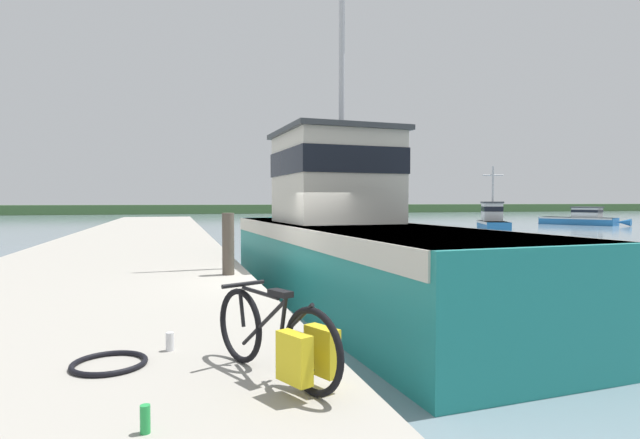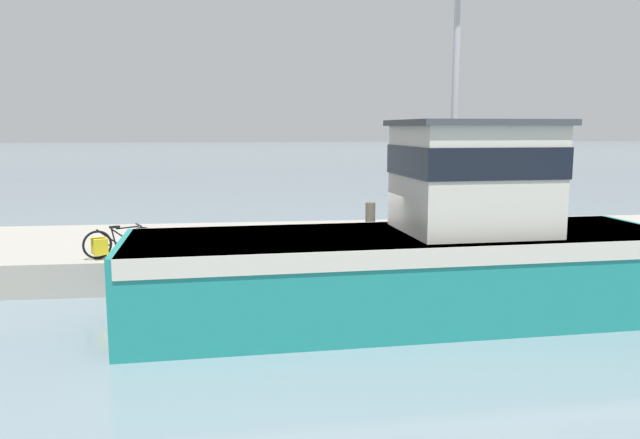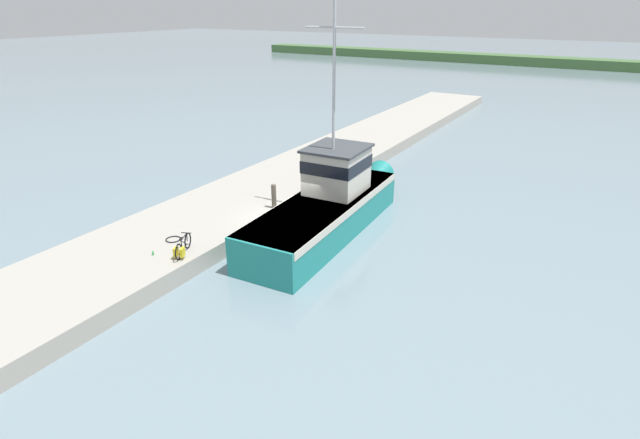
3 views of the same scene
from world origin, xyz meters
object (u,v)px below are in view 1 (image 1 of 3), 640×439
(bicycle_touring, at_px, (284,341))
(mooring_post, at_px, (228,244))
(boat_blue_far, at_px, (582,218))
(water_bottle_by_bike, at_px, (170,342))
(fishing_boat_main, at_px, (347,239))
(water_bottle_on_curb, at_px, (145,419))
(boat_orange_near, at_px, (493,221))

(bicycle_touring, height_order, mooring_post, mooring_post)
(boat_blue_far, relative_size, water_bottle_by_bike, 40.84)
(bicycle_touring, xyz_separation_m, water_bottle_by_bike, (-0.91, 1.18, -0.26))
(fishing_boat_main, relative_size, bicycle_touring, 8.27)
(mooring_post, relative_size, water_bottle_on_curb, 6.83)
(boat_blue_far, relative_size, water_bottle_on_curb, 40.92)
(fishing_boat_main, relative_size, water_bottle_by_bike, 72.07)
(water_bottle_on_curb, bearing_deg, mooring_post, 79.68)
(bicycle_touring, height_order, water_bottle_by_bike, bicycle_touring)
(boat_blue_far, height_order, water_bottle_on_curb, boat_blue_far)
(fishing_boat_main, distance_m, water_bottle_on_curb, 8.69)
(fishing_boat_main, bearing_deg, boat_orange_near, 44.43)
(boat_blue_far, height_order, bicycle_touring, boat_blue_far)
(water_bottle_by_bike, distance_m, water_bottle_on_curb, 1.82)
(boat_orange_near, height_order, bicycle_touring, boat_orange_near)
(mooring_post, bearing_deg, boat_orange_near, 44.55)
(mooring_post, distance_m, water_bottle_by_bike, 5.21)
(water_bottle_by_bike, bearing_deg, fishing_boat_main, 55.97)
(mooring_post, xyz_separation_m, water_bottle_by_bike, (-1.11, -5.06, -0.54))
(boat_blue_far, distance_m, bicycle_touring, 50.95)
(mooring_post, bearing_deg, boat_blue_far, 38.03)
(boat_blue_far, distance_m, water_bottle_by_bike, 50.83)
(bicycle_touring, bearing_deg, boat_blue_far, 19.03)
(boat_orange_near, relative_size, mooring_post, 4.10)
(mooring_post, xyz_separation_m, water_bottle_on_curb, (-1.25, -6.87, -0.54))
(boat_orange_near, bearing_deg, boat_blue_far, 52.40)
(water_bottle_on_curb, bearing_deg, boat_blue_far, 43.14)
(fishing_boat_main, bearing_deg, boat_blue_far, 36.34)
(boat_blue_far, bearing_deg, water_bottle_on_curb, 14.38)
(boat_orange_near, height_order, boat_blue_far, boat_orange_near)
(fishing_boat_main, relative_size, mooring_post, 10.58)
(boat_blue_far, bearing_deg, mooring_post, 9.27)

